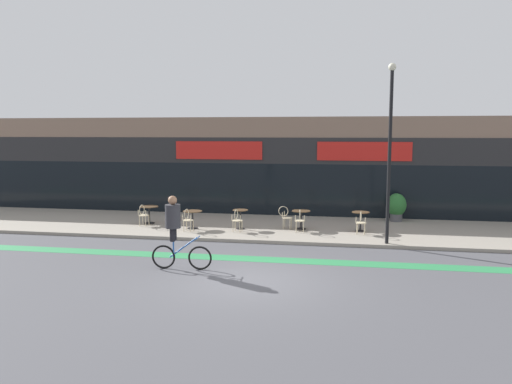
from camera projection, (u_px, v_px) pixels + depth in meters
ground_plane at (248, 281)px, 13.41m from camera, size 120.00×120.00×0.00m
sidewalk_slab at (282, 228)px, 20.49m from camera, size 40.00×5.50×0.12m
storefront_facade at (294, 165)px, 24.82m from camera, size 40.00×4.06×4.66m
bike_lane_stripe at (262, 259)px, 15.67m from camera, size 36.00×0.70×0.01m
bistro_table_0 at (149, 211)px, 21.12m from camera, size 0.79×0.79×0.73m
bistro_table_1 at (193, 216)px, 19.99m from camera, size 0.77×0.77×0.72m
bistro_table_2 at (240, 215)px, 19.90m from camera, size 0.62×0.62×0.78m
bistro_table_3 at (301, 216)px, 19.87m from camera, size 0.73×0.73×0.75m
bistro_table_4 at (361, 218)px, 19.42m from camera, size 0.68×0.68×0.77m
cafe_chair_0_near at (143, 214)px, 20.52m from camera, size 0.44×0.59×0.90m
cafe_chair_1_near at (188, 218)px, 19.38m from camera, size 0.43×0.59×0.90m
cafe_chair_2_near at (237, 219)px, 19.30m from camera, size 0.44×0.59×0.90m
cafe_chair_3_near at (300, 219)px, 19.26m from camera, size 0.43×0.59×0.90m
cafe_chair_3_side at (286, 216)px, 19.99m from camera, size 0.60×0.45×0.90m
cafe_chair_4_near at (361, 221)px, 18.82m from camera, size 0.44×0.60×0.90m
planter_pot at (396, 206)px, 21.63m from camera, size 0.84×0.84×1.21m
lamp_post at (390, 143)px, 16.95m from camera, size 0.26×0.26×6.15m
cyclist_0 at (175, 227)px, 14.43m from camera, size 1.79×0.52×2.16m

